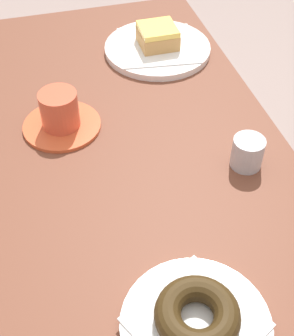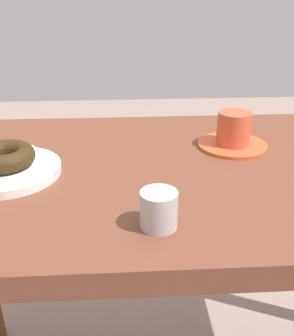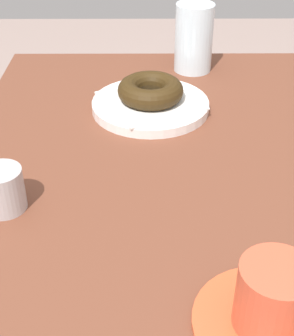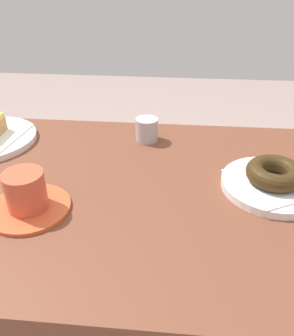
{
  "view_description": "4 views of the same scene",
  "coord_description": "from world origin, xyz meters",
  "views": [
    {
      "loc": [
        0.58,
        -0.12,
        1.29
      ],
      "look_at": [
        0.05,
        0.03,
        0.73
      ],
      "focal_mm": 51.21,
      "sensor_mm": 36.0,
      "label": 1
    },
    {
      "loc": [
        0.11,
        0.68,
        1.02
      ],
      "look_at": [
        0.07,
        0.08,
        0.74
      ],
      "focal_mm": 42.17,
      "sensor_mm": 36.0,
      "label": 2
    },
    {
      "loc": [
        -0.44,
        0.03,
        1.1
      ],
      "look_at": [
        0.09,
        0.03,
        0.74
      ],
      "focal_mm": 53.9,
      "sensor_mm": 36.0,
      "label": 3
    },
    {
      "loc": [
        0.13,
        -0.56,
        1.09
      ],
      "look_at": [
        0.08,
        0.03,
        0.73
      ],
      "focal_mm": 37.35,
      "sensor_mm": 36.0,
      "label": 4
    }
  ],
  "objects": [
    {
      "name": "table",
      "position": [
        0.0,
        0.0,
        0.61
      ],
      "size": [
        1.15,
        0.61,
        0.7
      ],
      "color": "brown",
      "rests_on": "ground_plane"
    },
    {
      "name": "plate_chocolate_ring",
      "position": [
        0.32,
        0.02,
        0.71
      ],
      "size": [
        0.2,
        0.2,
        0.02
      ],
      "primitive_type": "cylinder",
      "color": "white",
      "rests_on": "table"
    },
    {
      "name": "napkin_chocolate_ring",
      "position": [
        0.32,
        0.02,
        0.72
      ],
      "size": [
        0.19,
        0.19,
        0.0
      ],
      "primitive_type": "cube",
      "rotation": [
        0.0,
        0.0,
        0.47
      ],
      "color": "white",
      "rests_on": "plate_chocolate_ring"
    },
    {
      "name": "donut_chocolate_ring",
      "position": [
        0.32,
        0.02,
        0.74
      ],
      "size": [
        0.11,
        0.11,
        0.03
      ],
      "primitive_type": "torus",
      "color": "#34230E",
      "rests_on": "napkin_chocolate_ring"
    },
    {
      "name": "coffee_cup",
      "position": [
        -0.12,
        -0.09,
        0.73
      ],
      "size": [
        0.15,
        0.15,
        0.08
      ],
      "color": "#D3542D",
      "rests_on": "table"
    },
    {
      "name": "sugar_jar",
      "position": [
        0.06,
        0.21,
        0.73
      ],
      "size": [
        0.05,
        0.05,
        0.06
      ],
      "primitive_type": "cylinder",
      "color": "#B3AEB0",
      "rests_on": "table"
    }
  ]
}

